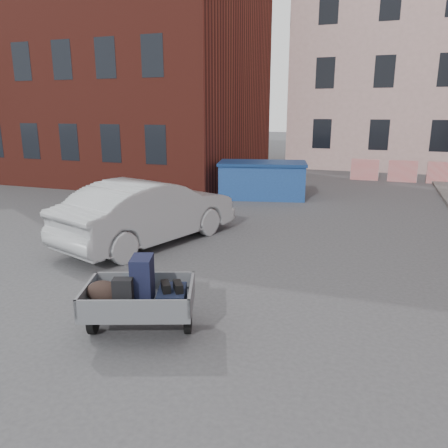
% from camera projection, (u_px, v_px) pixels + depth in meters
% --- Properties ---
extents(ground, '(120.00, 120.00, 0.00)m').
position_uv_depth(ground, '(194.00, 290.00, 8.27)').
color(ground, '#38383A').
rests_on(ground, ground).
extents(building_brick, '(12.00, 10.00, 14.00)m').
position_uv_depth(building_brick, '(127.00, 31.00, 21.25)').
color(building_brick, '#591E16').
rests_on(building_brick, ground).
extents(building_pink, '(16.00, 8.00, 14.00)m').
position_uv_depth(building_pink, '(444.00, 42.00, 24.62)').
color(building_pink, '#B9948E').
rests_on(building_pink, ground).
extents(far_building, '(6.00, 6.00, 8.00)m').
position_uv_depth(far_building, '(68.00, 100.00, 33.76)').
color(far_building, maroon).
rests_on(far_building, ground).
extents(barriers, '(4.70, 0.18, 1.00)m').
position_uv_depth(barriers, '(403.00, 171.00, 20.47)').
color(barriers, red).
rests_on(barriers, ground).
extents(trailer, '(1.88, 1.98, 1.20)m').
position_uv_depth(trailer, '(139.00, 296.00, 6.53)').
color(trailer, black).
rests_on(trailer, ground).
extents(dumpster, '(3.59, 2.39, 1.38)m').
position_uv_depth(dumpster, '(262.00, 180.00, 16.74)').
color(dumpster, navy).
rests_on(dumpster, ground).
extents(silver_car, '(3.21, 5.23, 1.63)m').
position_uv_depth(silver_car, '(150.00, 211.00, 11.03)').
color(silver_car, '#9DA0A4').
rests_on(silver_car, ground).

